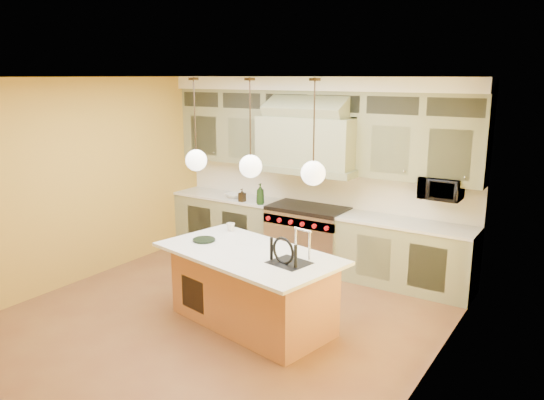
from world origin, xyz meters
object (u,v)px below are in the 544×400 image
Objects in this scene: counter_stool at (274,286)px; microwave at (441,188)px; range at (308,236)px; kitchen_island at (252,287)px.

counter_stool is 2.25× the size of microwave.
range is 2.59m from counter_stool.
kitchen_island is at bearing -79.11° from range.
kitchen_island is 2.87m from microwave.
range is 0.98× the size of counter_stool.
counter_stool is at bearing -69.39° from range.
microwave is at bearing 66.32° from kitchen_island.
range is at bearing 112.16° from kitchen_island.
microwave is (1.95, 0.11, 0.96)m from range.
kitchen_island reaches higher than counter_stool.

